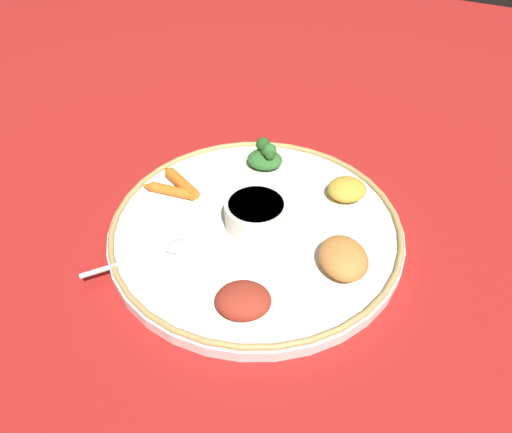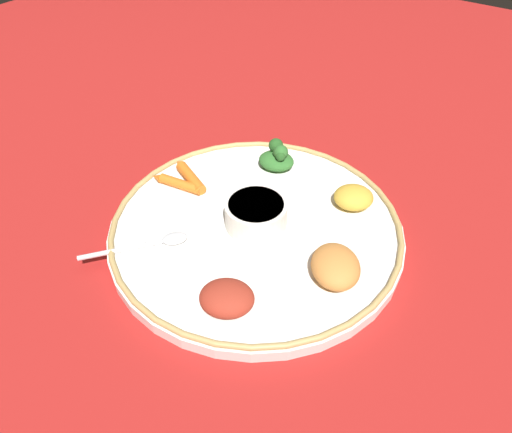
# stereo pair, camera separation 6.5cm
# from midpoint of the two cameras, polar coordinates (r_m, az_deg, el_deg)

# --- Properties ---
(ground_plane) EXTENTS (2.40, 2.40, 0.00)m
(ground_plane) POSITION_cam_midpoint_polar(r_m,az_deg,el_deg) (0.67, 2.77, -2.18)
(ground_plane) COLOR maroon
(platter) EXTENTS (0.41, 0.41, 0.02)m
(platter) POSITION_cam_midpoint_polar(r_m,az_deg,el_deg) (0.67, 2.79, -1.64)
(platter) COLOR white
(platter) RESTS_ON ground_plane
(platter_rim) EXTENTS (0.41, 0.41, 0.01)m
(platter_rim) POSITION_cam_midpoint_polar(r_m,az_deg,el_deg) (0.66, 2.82, -0.90)
(platter_rim) COLOR tan
(platter_rim) RESTS_ON platter
(center_bowl) EXTENTS (0.09, 0.09, 0.04)m
(center_bowl) POSITION_cam_midpoint_polar(r_m,az_deg,el_deg) (0.65, 2.88, 0.27)
(center_bowl) COLOR silver
(center_bowl) RESTS_ON platter
(spoon) EXTENTS (0.12, 0.10, 0.01)m
(spoon) POSITION_cam_midpoint_polar(r_m,az_deg,el_deg) (0.64, -9.76, -3.37)
(spoon) COLOR silver
(spoon) RESTS_ON platter
(greens_pile) EXTENTS (0.06, 0.07, 0.04)m
(greens_pile) POSITION_cam_midpoint_polar(r_m,az_deg,el_deg) (0.76, 5.07, 7.12)
(greens_pile) COLOR #2D6628
(greens_pile) RESTS_ON platter
(carrot_near_spoon) EXTENTS (0.05, 0.09, 0.02)m
(carrot_near_spoon) POSITION_cam_midpoint_polar(r_m,az_deg,el_deg) (0.73, -5.68, 4.88)
(carrot_near_spoon) COLOR orange
(carrot_near_spoon) RESTS_ON platter
(carrot_outer) EXTENTS (0.03, 0.09, 0.02)m
(carrot_outer) POSITION_cam_midpoint_polar(r_m,az_deg,el_deg) (0.72, -7.17, 3.89)
(carrot_outer) COLOR orange
(carrot_outer) RESTS_ON platter
(mound_beet) EXTENTS (0.08, 0.08, 0.03)m
(mound_beet) POSITION_cam_midpoint_polar(r_m,az_deg,el_deg) (0.55, -0.19, -10.11)
(mound_beet) COLOR maroon
(mound_beet) RESTS_ON platter
(mound_squash) EXTENTS (0.10, 0.09, 0.03)m
(mound_squash) POSITION_cam_midpoint_polar(r_m,az_deg,el_deg) (0.60, 12.81, -6.12)
(mound_squash) COLOR #C67A38
(mound_squash) RESTS_ON platter
(mound_lentil_yellow) EXTENTS (0.08, 0.08, 0.03)m
(mound_lentil_yellow) POSITION_cam_midpoint_polar(r_m,az_deg,el_deg) (0.70, 14.45, 2.17)
(mound_lentil_yellow) COLOR gold
(mound_lentil_yellow) RESTS_ON platter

